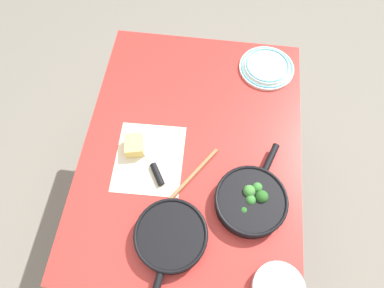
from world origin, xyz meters
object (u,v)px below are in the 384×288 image
object	(u,v)px
cheese_block	(134,145)
grater_knife	(153,166)
skillet_broccoli	(251,200)
dinner_plate_stack	(267,67)
skillet_eggs	(171,237)
wooden_spoon	(173,196)

from	to	relation	value
cheese_block	grater_knife	bearing A→B (deg)	51.79
skillet_broccoli	dinner_plate_stack	size ratio (longest dim) A/B	1.52
skillet_broccoli	cheese_block	xyz separation A→B (m)	(-0.15, -0.43, -0.00)
skillet_broccoli	skillet_eggs	size ratio (longest dim) A/B	0.99
skillet_broccoli	cheese_block	world-z (taller)	skillet_broccoli
grater_knife	dinner_plate_stack	bearing A→B (deg)	-69.44
skillet_eggs	cheese_block	distance (m)	0.36
skillet_broccoli	cheese_block	distance (m)	0.46
skillet_broccoli	dinner_plate_stack	xyz separation A→B (m)	(-0.59, 0.04, -0.02)
grater_knife	cheese_block	bearing A→B (deg)	20.43
skillet_eggs	dinner_plate_stack	size ratio (longest dim) A/B	1.53
cheese_block	dinner_plate_stack	xyz separation A→B (m)	(-0.44, 0.47, -0.01)
cheese_block	dinner_plate_stack	size ratio (longest dim) A/B	0.39
wooden_spoon	grater_knife	bearing A→B (deg)	-106.36
skillet_eggs	grater_knife	size ratio (longest dim) A/B	1.66
wooden_spoon	cheese_block	size ratio (longest dim) A/B	3.71
skillet_eggs	wooden_spoon	distance (m)	0.14
cheese_block	skillet_broccoli	bearing A→B (deg)	70.39
skillet_eggs	grater_knife	xyz separation A→B (m)	(-0.24, -0.10, -0.02)
cheese_block	dinner_plate_stack	bearing A→B (deg)	132.74
wooden_spoon	dinner_plate_stack	size ratio (longest dim) A/B	1.46
skillet_broccoli	wooden_spoon	distance (m)	0.27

